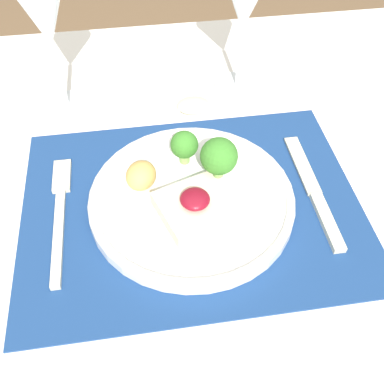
{
  "coord_description": "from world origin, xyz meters",
  "views": [
    {
      "loc": [
        -0.06,
        -0.38,
        1.22
      ],
      "look_at": [
        0.0,
        0.0,
        0.78
      ],
      "focal_mm": 42.0,
      "sensor_mm": 36.0,
      "label": 1
    }
  ],
  "objects": [
    {
      "name": "spoon",
      "position": [
        0.01,
        0.2,
        0.76
      ],
      "size": [
        0.19,
        0.05,
        0.02
      ],
      "rotation": [
        0.0,
        0.0,
        0.03
      ],
      "color": "beige",
      "rests_on": "dining_table"
    },
    {
      "name": "wine_glass_near",
      "position": [
        0.12,
        0.25,
        0.9
      ],
      "size": [
        0.08,
        0.08,
        0.2
      ],
      "color": "white",
      "rests_on": "dining_table"
    },
    {
      "name": "dining_table",
      "position": [
        0.0,
        0.0,
        0.67
      ],
      "size": [
        1.43,
        0.98,
        0.76
      ],
      "color": "white",
      "rests_on": "ground_plane"
    },
    {
      "name": "dinner_plate",
      "position": [
        0.0,
        0.01,
        0.77
      ],
      "size": [
        0.27,
        0.27,
        0.08
      ],
      "color": "white",
      "rests_on": "placemat"
    },
    {
      "name": "fork",
      "position": [
        -0.17,
        0.02,
        0.76
      ],
      "size": [
        0.02,
        0.21,
        0.01
      ],
      "rotation": [
        0.0,
        0.0,
        -0.04
      ],
      "color": "beige",
      "rests_on": "placemat"
    },
    {
      "name": "placemat",
      "position": [
        0.0,
        0.0,
        0.76
      ],
      "size": [
        0.45,
        0.34,
        0.0
      ],
      "primitive_type": "cube",
      "color": "navy",
      "rests_on": "dining_table"
    },
    {
      "name": "knife",
      "position": [
        0.17,
        -0.01,
        0.76
      ],
      "size": [
        0.02,
        0.21,
        0.01
      ],
      "rotation": [
        0.0,
        0.0,
        0.04
      ],
      "color": "beige",
      "rests_on": "placemat"
    },
    {
      "name": "wine_glass_far",
      "position": [
        -0.17,
        0.24,
        0.9
      ],
      "size": [
        0.08,
        0.08,
        0.21
      ],
      "color": "white",
      "rests_on": "dining_table"
    }
  ]
}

